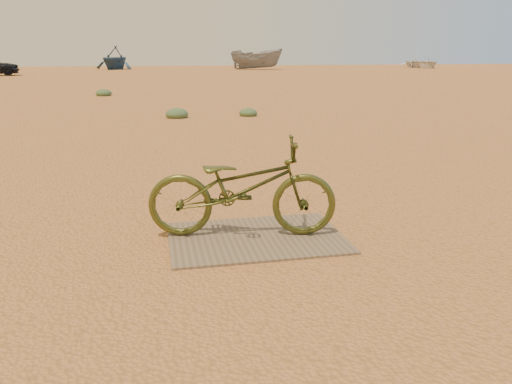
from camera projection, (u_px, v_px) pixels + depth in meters
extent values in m
plane|color=#CA7948|center=(316.00, 236.00, 4.87)|extent=(120.00, 120.00, 0.00)
cube|color=brown|center=(256.00, 238.00, 4.79)|extent=(1.66, 1.15, 0.02)
imported|color=#42471C|center=(242.00, 188.00, 4.72)|extent=(1.87, 0.94, 0.94)
imported|color=navy|center=(115.00, 58.00, 48.72)|extent=(5.26, 5.53, 2.27)
imported|color=gray|center=(256.00, 59.00, 48.68)|extent=(5.44, 3.59, 1.97)
imported|color=silver|center=(422.00, 63.00, 53.69)|extent=(3.77, 5.22, 1.07)
ellipsoid|color=#4B6943|center=(177.00, 118.00, 13.50)|extent=(0.61, 0.61, 0.34)
ellipsoid|color=#4B6943|center=(248.00, 116.00, 13.89)|extent=(0.51, 0.51, 0.28)
ellipsoid|color=#4B6943|center=(104.00, 96.00, 20.13)|extent=(0.63, 0.63, 0.34)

